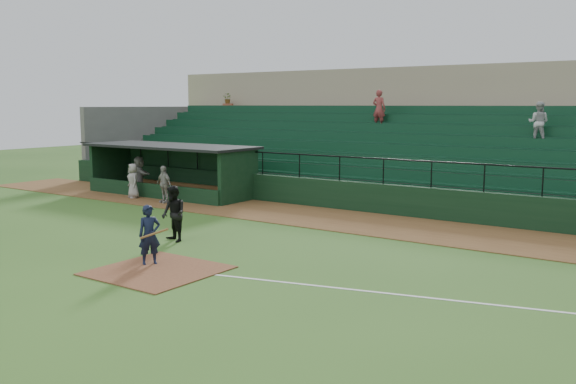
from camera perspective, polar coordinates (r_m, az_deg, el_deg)
The scene contains 11 objects.
ground at distance 17.39m, azimuth -9.49°, elevation -6.47°, with size 90.00×90.00×0.00m, color #325D1E.
warning_track at distance 23.64m, azimuth 4.15°, elevation -2.49°, with size 40.00×4.00×0.03m, color brown.
home_plate_dirt at distance 16.72m, azimuth -11.90°, elevation -7.08°, with size 3.00×3.00×0.03m, color brown.
foul_line at distance 14.42m, azimuth 18.07°, elevation -9.80°, with size 18.00×0.09×0.01m, color white.
stadium_structure at distance 30.90m, azimuth 12.23°, elevation 4.10°, with size 38.00×13.08×6.40m.
dugout at distance 30.65m, azimuth -10.18°, elevation 2.31°, with size 8.90×3.20×2.42m.
batter_at_plate at distance 17.21m, azimuth -12.62°, elevation -3.89°, with size 1.12×0.73×1.65m.
umpire at distance 19.98m, azimuth -10.49°, elevation -1.99°, with size 0.87×0.68×1.78m, color black.
dugout_player_a at distance 27.81m, azimuth -11.36°, elevation 0.71°, with size 0.97×0.40×1.65m, color #A19D97.
dugout_player_b at distance 29.59m, azimuth -14.07°, elevation 1.01°, with size 0.78×0.51×1.60m, color #A49E99.
dugout_player_c at distance 31.38m, azimuth -13.51°, elevation 1.59°, with size 1.66×0.53×1.79m, color #9E9894.
Camera 1 is at (11.80, -12.02, 4.33)m, focal length 38.66 mm.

